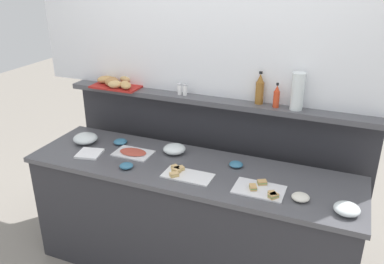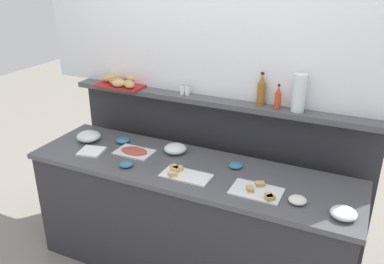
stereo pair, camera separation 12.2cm
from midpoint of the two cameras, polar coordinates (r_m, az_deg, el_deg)
ground_plane at (r=3.72m, az=2.35°, el=-13.04°), size 12.00×12.00×0.00m
buffet_counter at (r=3.01m, az=-1.58°, el=-12.46°), size 2.33×0.66×0.89m
back_ledge_unit at (r=3.30m, az=1.96°, el=-4.68°), size 2.41×0.22×1.25m
upper_wall_panel at (r=2.95m, az=2.48°, el=17.87°), size 3.01×0.08×1.35m
sandwich_platter_side at (r=2.53m, az=8.38°, el=-8.15°), size 0.31×0.20×0.04m
sandwich_platter_rear at (r=2.67m, az=-2.41°, el=-6.02°), size 0.33×0.17×0.04m
cold_cuts_platter at (r=3.00m, az=-9.56°, el=-2.95°), size 0.28×0.19×0.02m
glass_bowl_large at (r=2.97m, az=-3.70°, el=-2.48°), size 0.17×0.17×0.07m
glass_bowl_medium at (r=3.25m, az=-15.98°, el=-0.94°), size 0.19×0.19×0.08m
glass_bowl_small at (r=2.43m, az=19.83°, el=-10.34°), size 0.15×0.15×0.06m
condiment_bowl_dark at (r=2.80m, az=-10.57°, el=-4.77°), size 0.09×0.09×0.03m
condiment_bowl_teal at (r=2.79m, az=5.05°, el=-4.63°), size 0.10×0.10×0.03m
condiment_bowl_red at (r=2.48m, az=13.84°, el=-9.02°), size 0.11×0.11×0.04m
condiment_bowl_cream at (r=3.17m, az=-11.26°, el=-1.38°), size 0.10×0.10×0.04m
napkin_stack at (r=3.06m, az=-15.51°, el=-2.98°), size 0.20×0.20×0.02m
vinegar_bottle_amber at (r=2.89m, az=8.43°, el=5.99°), size 0.06×0.06×0.24m
hot_sauce_bottle at (r=2.84m, az=10.74°, el=4.94°), size 0.04×0.04×0.18m
salt_shaker at (r=3.08m, az=-2.91°, el=6.11°), size 0.03×0.03×0.09m
pepper_shaker at (r=3.06m, az=-2.16°, el=6.03°), size 0.03×0.03×0.09m
bread_basket at (r=3.34m, az=-11.76°, el=6.88°), size 0.40×0.30×0.08m
water_carafe at (r=2.81m, az=13.62°, el=5.63°), size 0.09×0.09×0.26m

